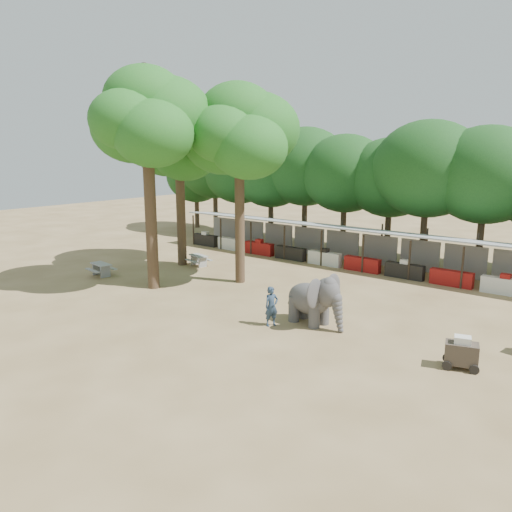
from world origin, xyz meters
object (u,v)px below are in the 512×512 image
Objects in this scene: handler at (271,306)px; picnic_table_far at (199,259)px; elephant at (315,300)px; cart_front at (461,353)px; picnic_table_near at (101,268)px; yard_tree_back at (240,133)px; yard_tree_center at (148,120)px; yard_tree_left at (179,141)px.

handler reaches higher than picnic_table_far.
elephant is 2.18× the size of cart_front.
picnic_table_near is at bearing -102.67° from picnic_table_far.
yard_tree_back is 8.05× the size of cart_front.
yard_tree_center is at bearing -126.86° from yard_tree_back.
yard_tree_back is (3.00, 4.00, -0.67)m from yard_tree_center.
handler is 12.45m from picnic_table_far.
yard_tree_center is 5.04m from yard_tree_back.
yard_tree_left is at bearing 120.96° from yard_tree_center.
elephant is 15.00m from picnic_table_near.
yard_tree_back is 6.49× the size of picnic_table_near.
cart_front is (7.93, 0.70, -0.30)m from handler.
yard_tree_center is 6.75× the size of handler.
picnic_table_near is 6.32m from picnic_table_far.
yard_tree_center is 19.04m from cart_front.
yard_tree_back is at bearing 53.14° from yard_tree_center.
yard_tree_back is 16.64m from cart_front.
picnic_table_near is at bearing 111.93° from handler.
yard_tree_center reaches higher than yard_tree_back.
yard_tree_back is 3.69× the size of elephant.
yard_tree_center is 9.80m from picnic_table_near.
elephant is at bearing 1.86° from yard_tree_center.
yard_tree_center is 8.53× the size of cart_front.
yard_tree_back is 11.85m from picnic_table_near.
yard_tree_left reaches higher than picnic_table_far.
picnic_table_near is 1.01× the size of picnic_table_far.
elephant is at bearing -22.68° from handler.
picnic_table_far is at bearing 146.26° from cart_front.
picnic_table_far is (-1.72, 5.23, -8.73)m from yard_tree_center.
yard_tree_center is 10.32m from picnic_table_far.
elephant is 6.56m from cart_front.
yard_tree_center is at bearing 161.73° from cart_front.
elephant is (10.47, 0.34, -8.05)m from yard_tree_center.
handler is at bearing 167.75° from cart_front.
elephant is at bearing -26.10° from yard_tree_back.
yard_tree_back reaches higher than picnic_table_far.
cart_front reaches higher than picnic_table_near.
yard_tree_left is 6.30× the size of picnic_table_near.
yard_tree_back reaches higher than elephant.
yard_tree_back reaches higher than cart_front.
yard_tree_back is at bearing 160.87° from elephant.
picnic_table_far is at bearing 165.12° from elephant.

